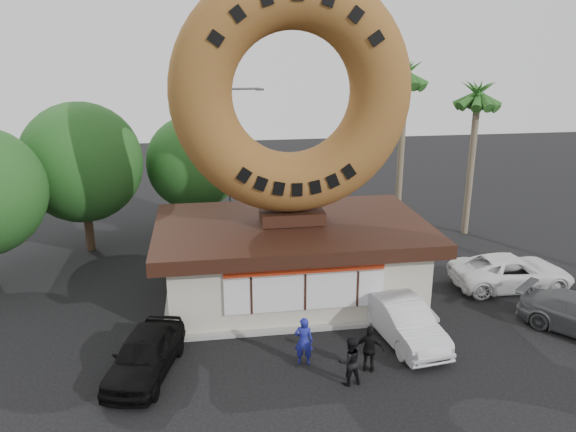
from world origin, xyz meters
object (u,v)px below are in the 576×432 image
Objects in this scene: street_lamp at (232,150)px; person_right at (370,349)px; donut_shop at (292,257)px; person_center at (349,361)px; giant_donut at (292,93)px; car_white at (511,272)px; car_black at (145,354)px; person_left at (304,341)px; car_silver at (403,321)px.

street_lamp reaches higher than person_right.
street_lamp is (-1.86, 10.02, 2.72)m from donut_shop.
person_center is 0.99× the size of person_right.
donut_shop is at bearing -90.00° from giant_donut.
person_center is 10.74m from car_white.
car_black is (-5.68, -5.13, -1.03)m from donut_shop.
donut_shop is 6.51× the size of person_left.
donut_shop is 6.76m from giant_donut.
giant_donut reaches higher than person_center.
person_left is 11.15m from car_white.
person_right is at bearing -75.35° from giant_donut.
person_center is (1.22, -1.35, -0.05)m from person_left.
person_left is at bearing 116.32° from car_white.
car_silver is at bearing -51.65° from giant_donut.
donut_shop is 1.19× the size of giant_donut.
donut_shop is 7.72m from car_black.
giant_donut is 5.77× the size of person_right.
giant_donut reaches higher than car_white.
person_right is at bearing 125.53° from car_white.
person_left is 5.22m from car_black.
street_lamp is 16.06m from car_black.
person_right is at bearing -142.79° from car_silver.
car_black is 0.95× the size of car_silver.
street_lamp is 15.83m from person_left.
street_lamp reaches higher than person_left.
car_black is at bearing 11.20° from person_left.
person_right is at bearing -77.90° from street_lamp.
donut_shop is 2.46× the size of car_silver.
person_left is (-0.46, -5.33, -0.91)m from donut_shop.
person_left is (1.39, -15.35, -3.62)m from street_lamp.
street_lamp is 1.86× the size of car_black.
car_white is at bearing -4.20° from giant_donut.
person_left is at bearing -84.82° from street_lamp.
person_right is (3.45, -16.12, -3.66)m from street_lamp.
car_silver is (2.64, 2.40, -0.06)m from person_center.
giant_donut is at bearing -79.49° from street_lamp.
street_lamp is at bearing -71.33° from person_left.
donut_shop is at bearing -91.76° from person_center.
giant_donut is 9.36m from person_left.
person_center is at bearing -83.54° from giant_donut.
person_left is 1.05× the size of person_right.
person_center is 1.02m from person_right.
street_lamp is at bearing -54.77° from person_right.
car_silver is (9.08, 0.85, 0.02)m from car_black.
person_right is at bearing 173.08° from person_left.
giant_donut reaches higher than car_black.
donut_shop is at bearing -52.18° from person_right.
street_lamp is at bearing 102.05° from car_silver.
person_left is 1.82m from person_center.
car_silver is at bearing -145.93° from person_center.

